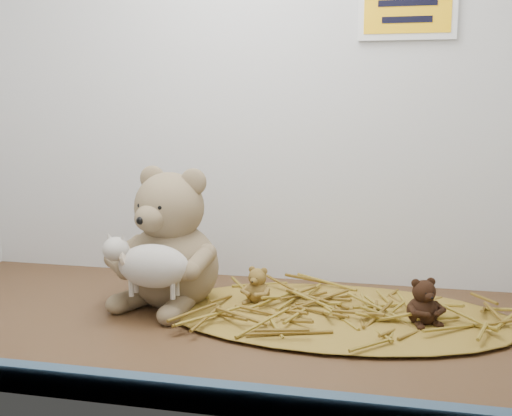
% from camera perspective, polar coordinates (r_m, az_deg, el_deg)
% --- Properties ---
extents(alcove_shell, '(1.20, 0.60, 0.90)m').
position_cam_1_polar(alcove_shell, '(1.12, -2.81, 13.59)').
color(alcove_shell, '#3B2814').
rests_on(alcove_shell, ground).
extents(front_rail, '(1.19, 0.02, 0.04)m').
position_cam_1_polar(front_rail, '(0.84, -9.71, -15.64)').
color(front_rail, '#3B5371').
rests_on(front_rail, shelf_floor).
extents(straw_bed, '(0.62, 0.36, 0.01)m').
position_cam_1_polar(straw_bed, '(1.13, 7.11, -9.37)').
color(straw_bed, olive).
rests_on(straw_bed, shelf_floor).
extents(main_teddy, '(0.26, 0.27, 0.25)m').
position_cam_1_polar(main_teddy, '(1.17, -7.48, -2.58)').
color(main_teddy, '#856B52').
rests_on(main_teddy, shelf_floor).
extents(toy_lamb, '(0.16, 0.10, 0.10)m').
position_cam_1_polar(toy_lamb, '(1.09, -9.09, -5.12)').
color(toy_lamb, beige).
rests_on(toy_lamb, main_teddy).
extents(mini_teddy_tan, '(0.06, 0.07, 0.07)m').
position_cam_1_polar(mini_teddy_tan, '(1.16, 0.16, -6.71)').
color(mini_teddy_tan, olive).
rests_on(mini_teddy_tan, straw_bed).
extents(mini_teddy_brown, '(0.09, 0.09, 0.08)m').
position_cam_1_polar(mini_teddy_brown, '(1.09, 14.64, -7.88)').
color(mini_teddy_brown, black).
rests_on(mini_teddy_brown, straw_bed).
extents(wall_sign, '(0.16, 0.01, 0.11)m').
position_cam_1_polar(wall_sign, '(1.29, 13.33, 17.30)').
color(wall_sign, '#E7A50B').
rests_on(wall_sign, back_wall).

